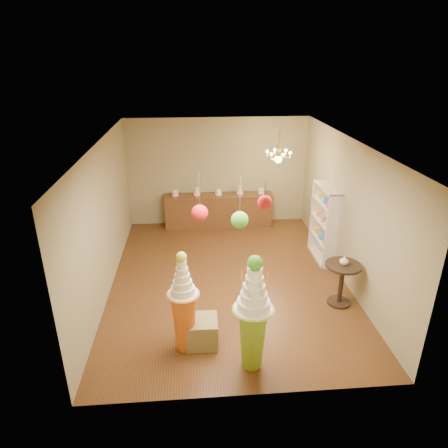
{
  "coord_description": "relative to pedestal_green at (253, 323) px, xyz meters",
  "views": [
    {
      "loc": [
        -0.71,
        -7.54,
        4.57
      ],
      "look_at": [
        -0.09,
        0.0,
        1.31
      ],
      "focal_mm": 32.0,
      "sensor_mm": 36.0,
      "label": 1
    }
  ],
  "objects": [
    {
      "name": "pom_red_left",
      "position": [
        -0.75,
        0.91,
        1.46
      ],
      "size": [
        0.26,
        0.26,
        0.87
      ],
      "color": "#453B31",
      "rests_on": "ceiling"
    },
    {
      "name": "wall_right",
      "position": [
        2.37,
        2.64,
        0.7
      ],
      "size": [
        0.04,
        6.5,
        3.0
      ],
      "primitive_type": "cube",
      "color": "#998E66",
      "rests_on": "ground"
    },
    {
      "name": "round_table",
      "position": [
        1.97,
        1.54,
        -0.24
      ],
      "size": [
        0.9,
        0.9,
        0.87
      ],
      "rotation": [
        0.0,
        0.0,
        -0.43
      ],
      "color": "black",
      "rests_on": "floor"
    },
    {
      "name": "wall_back",
      "position": [
        -0.13,
        5.89,
        0.7
      ],
      "size": [
        5.0,
        0.04,
        3.0
      ],
      "primitive_type": "cube",
      "color": "#998E66",
      "rests_on": "ground"
    },
    {
      "name": "shelving_unit",
      "position": [
        2.21,
        3.44,
        0.1
      ],
      "size": [
        0.33,
        1.2,
        1.8
      ],
      "color": "beige",
      "rests_on": "floor"
    },
    {
      "name": "pedestal_green",
      "position": [
        0.0,
        0.0,
        0.0
      ],
      "size": [
        0.79,
        0.79,
        1.95
      ],
      "rotation": [
        0.0,
        0.0,
        0.41
      ],
      "color": "#8BB627",
      "rests_on": "floor"
    },
    {
      "name": "burlap_riser",
      "position": [
        -0.76,
        0.59,
        -0.56
      ],
      "size": [
        0.53,
        0.53,
        0.48
      ],
      "primitive_type": "cube",
      "rotation": [
        0.0,
        0.0,
        -0.02
      ],
      "color": "#91804F",
      "rests_on": "floor"
    },
    {
      "name": "pom_green_mid",
      "position": [
        -0.16,
        0.55,
        1.47
      ],
      "size": [
        0.26,
        0.26,
        0.86
      ],
      "color": "#453B31",
      "rests_on": "ceiling"
    },
    {
      "name": "pedestal_orange",
      "position": [
        -1.05,
        0.5,
        -0.11
      ],
      "size": [
        0.56,
        0.56,
        1.8
      ],
      "rotation": [
        0.0,
        0.0,
        0.12
      ],
      "color": "orange",
      "rests_on": "floor"
    },
    {
      "name": "vase",
      "position": [
        1.97,
        1.54,
        0.16
      ],
      "size": [
        0.2,
        0.2,
        0.18
      ],
      "primitive_type": "imported",
      "rotation": [
        0.0,
        0.0,
        0.19
      ],
      "color": "beige",
      "rests_on": "round_table"
    },
    {
      "name": "ceiling",
      "position": [
        -0.13,
        2.64,
        2.2
      ],
      "size": [
        6.5,
        6.5,
        0.0
      ],
      "primitive_type": "plane",
      "rotation": [
        3.14,
        0.0,
        0.0
      ],
      "color": "white",
      "rests_on": "ground"
    },
    {
      "name": "floor",
      "position": [
        -0.13,
        2.64,
        -0.8
      ],
      "size": [
        6.5,
        6.5,
        0.0
      ],
      "primitive_type": "plane",
      "color": "#553117",
      "rests_on": "ground"
    },
    {
      "name": "chandelier",
      "position": [
        1.2,
        4.24,
        1.5
      ],
      "size": [
        0.8,
        0.8,
        0.85
      ],
      "rotation": [
        0.0,
        0.0,
        -0.36
      ],
      "color": "gold",
      "rests_on": "ceiling"
    },
    {
      "name": "wall_front",
      "position": [
        -0.13,
        -0.61,
        0.7
      ],
      "size": [
        5.0,
        0.04,
        3.0
      ],
      "primitive_type": "cube",
      "color": "#998E66",
      "rests_on": "ground"
    },
    {
      "name": "sideboard",
      "position": [
        -0.13,
        5.61,
        -0.32
      ],
      "size": [
        3.04,
        0.54,
        1.16
      ],
      "color": "brown",
      "rests_on": "floor"
    },
    {
      "name": "pom_red_right",
      "position": [
        0.13,
        0.12,
        1.9
      ],
      "size": [
        0.2,
        0.2,
        0.4
      ],
      "color": "#453B31",
      "rests_on": "ceiling"
    },
    {
      "name": "wall_left",
      "position": [
        -2.63,
        2.64,
        0.7
      ],
      "size": [
        0.04,
        6.5,
        3.0
      ],
      "primitive_type": "cube",
      "color": "#998E66",
      "rests_on": "ground"
    }
  ]
}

